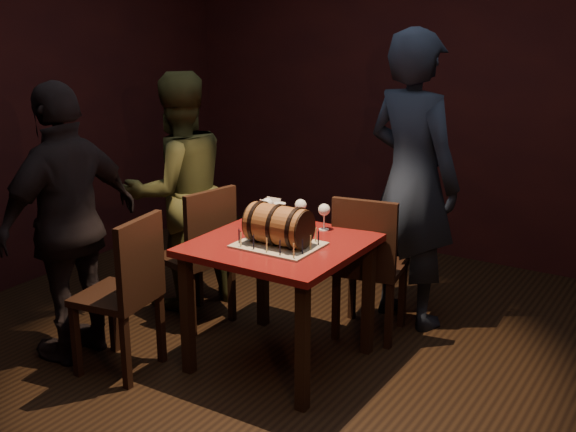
{
  "coord_description": "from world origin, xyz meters",
  "views": [
    {
      "loc": [
        1.92,
        -3.08,
        2.05
      ],
      "look_at": [
        -0.04,
        0.05,
        0.95
      ],
      "focal_mm": 45.0,
      "sensor_mm": 36.0,
      "label": 1
    }
  ],
  "objects": [
    {
      "name": "wine_glass_right",
      "position": [
        -0.07,
        0.49,
        0.87
      ],
      "size": [
        0.07,
        0.07,
        0.16
      ],
      "color": "silver",
      "rests_on": "pub_table"
    },
    {
      "name": "chair_left_front",
      "position": [
        -0.83,
        -0.39,
        0.52
      ],
      "size": [
        0.45,
        0.45,
        0.93
      ],
      "color": "black",
      "rests_on": "ground"
    },
    {
      "name": "person_left_rear",
      "position": [
        -1.24,
        0.55,
        0.81
      ],
      "size": [
        0.89,
        0.97,
        1.62
      ],
      "primitive_type": "imported",
      "rotation": [
        0.0,
        0.0,
        -2.01
      ],
      "color": "#3B3D1E",
      "rests_on": "ground"
    },
    {
      "name": "wine_glass_left",
      "position": [
        -0.42,
        0.42,
        0.87
      ],
      "size": [
        0.07,
        0.07,
        0.16
      ],
      "color": "silver",
      "rests_on": "pub_table"
    },
    {
      "name": "person_left_front",
      "position": [
        -1.26,
        -0.39,
        0.82
      ],
      "size": [
        0.44,
        0.98,
        1.64
      ],
      "primitive_type": "imported",
      "rotation": [
        0.0,
        0.0,
        -1.62
      ],
      "color": "black",
      "rests_on": "ground"
    },
    {
      "name": "wine_glass_mid",
      "position": [
        -0.24,
        0.5,
        0.87
      ],
      "size": [
        0.07,
        0.07,
        0.16
      ],
      "color": "silver",
      "rests_on": "pub_table"
    },
    {
      "name": "menu_card",
      "position": [
        -0.45,
        0.49,
        0.81
      ],
      "size": [
        0.1,
        0.05,
        0.13
      ],
      "primitive_type": null,
      "color": "white",
      "rests_on": "pub_table"
    },
    {
      "name": "barrel_cake",
      "position": [
        -0.13,
        0.1,
        0.87
      ],
      "size": [
        0.4,
        0.24,
        0.24
      ],
      "color": "brown",
      "rests_on": "cake_board"
    },
    {
      "name": "person_back",
      "position": [
        0.21,
        1.13,
        0.96
      ],
      "size": [
        0.8,
        0.65,
        1.91
      ],
      "primitive_type": "imported",
      "rotation": [
        0.0,
        0.0,
        2.83
      ],
      "color": "black",
      "rests_on": "ground"
    },
    {
      "name": "chair_back",
      "position": [
        0.12,
        0.72,
        0.52
      ],
      "size": [
        0.46,
        0.46,
        0.93
      ],
      "color": "black",
      "rests_on": "ground"
    },
    {
      "name": "cake_board",
      "position": [
        -0.13,
        0.1,
        0.76
      ],
      "size": [
        0.45,
        0.35,
        0.01
      ],
      "primitive_type": "cube",
      "color": "#9D937F",
      "rests_on": "pub_table"
    },
    {
      "name": "birthday_candles",
      "position": [
        -0.13,
        0.1,
        0.8
      ],
      "size": [
        0.4,
        0.3,
        0.09
      ],
      "color": "#F3EB91",
      "rests_on": "cake_board"
    },
    {
      "name": "room_shell",
      "position": [
        0.0,
        0.0,
        1.4
      ],
      "size": [
        5.04,
        5.04,
        2.8
      ],
      "color": "black",
      "rests_on": "ground"
    },
    {
      "name": "pub_table",
      "position": [
        -0.17,
        0.16,
        0.64
      ],
      "size": [
        0.9,
        0.9,
        0.75
      ],
      "color": "#520D0E",
      "rests_on": "ground"
    },
    {
      "name": "pint_of_ale",
      "position": [
        -0.32,
        0.39,
        0.82
      ],
      "size": [
        0.07,
        0.07,
        0.15
      ],
      "color": "silver",
      "rests_on": "pub_table"
    },
    {
      "name": "chair_left_rear",
      "position": [
        -0.88,
        0.33,
        0.52
      ],
      "size": [
        0.47,
        0.47,
        0.93
      ],
      "color": "black",
      "rests_on": "ground"
    }
  ]
}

